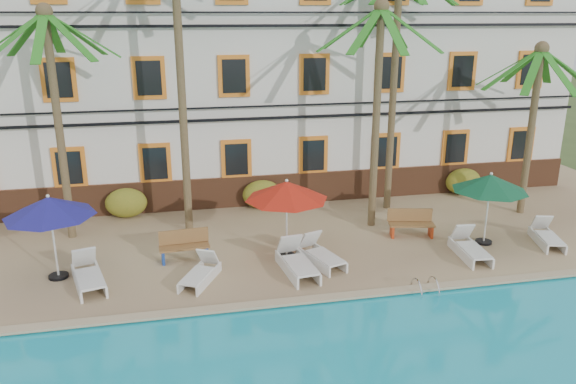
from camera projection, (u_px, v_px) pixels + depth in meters
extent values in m
plane|color=#384C23|center=(321.00, 291.00, 15.70)|extent=(100.00, 100.00, 0.00)
cube|color=tan|center=(285.00, 224.00, 20.32)|extent=(30.00, 12.00, 0.25)
cube|color=tan|center=(330.00, 297.00, 14.78)|extent=(30.00, 0.35, 0.06)
cube|color=silver|center=(261.00, 68.00, 23.43)|extent=(25.00, 6.00, 10.00)
cube|color=brown|center=(276.00, 189.00, 21.91)|extent=(25.00, 0.12, 1.20)
cube|color=orange|center=(70.00, 168.00, 20.07)|extent=(1.15, 0.10, 1.50)
cube|color=black|center=(69.00, 168.00, 20.02)|extent=(0.85, 0.04, 1.20)
cube|color=orange|center=(155.00, 163.00, 20.65)|extent=(1.15, 0.10, 1.50)
cube|color=black|center=(155.00, 164.00, 20.61)|extent=(0.85, 0.04, 1.20)
cube|color=orange|center=(236.00, 159.00, 21.24)|extent=(1.15, 0.10, 1.50)
cube|color=black|center=(237.00, 159.00, 21.19)|extent=(0.85, 0.04, 1.20)
cube|color=orange|center=(313.00, 155.00, 21.82)|extent=(1.15, 0.10, 1.50)
cube|color=black|center=(313.00, 156.00, 21.77)|extent=(0.85, 0.04, 1.20)
cube|color=orange|center=(386.00, 152.00, 22.40)|extent=(1.15, 0.10, 1.50)
cube|color=black|center=(386.00, 152.00, 22.35)|extent=(0.85, 0.04, 1.20)
cube|color=orange|center=(455.00, 148.00, 22.98)|extent=(1.15, 0.10, 1.50)
cube|color=black|center=(456.00, 148.00, 22.94)|extent=(0.85, 0.04, 1.20)
cube|color=orange|center=(521.00, 145.00, 23.56)|extent=(1.15, 0.10, 1.50)
cube|color=black|center=(521.00, 145.00, 23.52)|extent=(0.85, 0.04, 1.20)
cube|color=orange|center=(59.00, 80.00, 19.13)|extent=(1.15, 0.10, 1.50)
cube|color=black|center=(58.00, 80.00, 19.08)|extent=(0.85, 0.04, 1.20)
cube|color=orange|center=(149.00, 78.00, 19.71)|extent=(1.15, 0.10, 1.50)
cube|color=black|center=(149.00, 78.00, 19.66)|extent=(0.85, 0.04, 1.20)
cube|color=orange|center=(234.00, 76.00, 20.29)|extent=(1.15, 0.10, 1.50)
cube|color=black|center=(234.00, 76.00, 20.24)|extent=(0.85, 0.04, 1.20)
cube|color=orange|center=(314.00, 74.00, 20.87)|extent=(1.15, 0.10, 1.50)
cube|color=black|center=(315.00, 74.00, 20.83)|extent=(0.85, 0.04, 1.20)
cube|color=orange|center=(390.00, 73.00, 21.46)|extent=(1.15, 0.10, 1.50)
cube|color=black|center=(391.00, 73.00, 21.41)|extent=(0.85, 0.04, 1.20)
cube|color=orange|center=(462.00, 71.00, 22.04)|extent=(1.15, 0.10, 1.50)
cube|color=black|center=(463.00, 71.00, 21.99)|extent=(0.85, 0.04, 1.20)
cube|color=orange|center=(530.00, 70.00, 22.62)|extent=(1.15, 0.10, 1.50)
cube|color=black|center=(531.00, 70.00, 22.57)|extent=(0.85, 0.04, 1.20)
cube|color=black|center=(276.00, 118.00, 20.91)|extent=(25.00, 0.08, 0.10)
cube|color=black|center=(276.00, 106.00, 20.78)|extent=(25.00, 0.08, 0.06)
cube|color=black|center=(275.00, 26.00, 19.91)|extent=(25.00, 0.08, 0.10)
cube|color=black|center=(275.00, 12.00, 19.77)|extent=(25.00, 0.08, 0.06)
cylinder|color=brown|center=(59.00, 131.00, 17.77)|extent=(0.26, 0.26, 7.23)
sphere|color=brown|center=(44.00, 11.00, 16.66)|extent=(0.50, 0.50, 0.50)
cube|color=#206E1A|center=(54.00, 34.00, 17.85)|extent=(0.28, 2.10, 1.40)
cube|color=#206E1A|center=(27.00, 34.00, 17.42)|extent=(1.69, 1.69, 1.40)
cube|color=#206E1A|center=(10.00, 35.00, 16.67)|extent=(2.10, 0.28, 1.40)
cube|color=#206E1A|center=(15.00, 36.00, 16.04)|extent=(1.69, 1.69, 1.40)
cube|color=#206E1A|center=(40.00, 36.00, 15.90)|extent=(0.28, 2.10, 1.40)
cube|color=#206E1A|center=(69.00, 36.00, 16.33)|extent=(1.69, 1.69, 1.40)
cube|color=#206E1A|center=(84.00, 35.00, 17.08)|extent=(2.10, 0.28, 1.40)
cube|color=#206E1A|center=(77.00, 34.00, 17.71)|extent=(1.69, 1.69, 1.40)
cylinder|color=brown|center=(182.00, 96.00, 17.85)|extent=(0.26, 0.26, 9.31)
cylinder|color=brown|center=(376.00, 122.00, 18.81)|extent=(0.26, 0.26, 7.38)
sphere|color=brown|center=(382.00, 6.00, 17.69)|extent=(0.50, 0.50, 0.50)
cube|color=#206E1A|center=(369.00, 28.00, 18.87)|extent=(0.28, 2.10, 1.40)
cube|color=#206E1A|center=(351.00, 28.00, 18.44)|extent=(1.69, 1.69, 1.40)
cube|color=#206E1A|center=(349.00, 29.00, 17.70)|extent=(2.10, 0.28, 1.40)
cube|color=#206E1A|center=(366.00, 30.00, 17.07)|extent=(1.69, 1.69, 1.40)
cube|color=#206E1A|center=(393.00, 30.00, 16.93)|extent=(0.28, 2.10, 1.40)
cube|color=#206E1A|center=(412.00, 29.00, 17.35)|extent=(1.69, 1.69, 1.40)
cube|color=#206E1A|center=(411.00, 29.00, 18.10)|extent=(2.10, 0.28, 1.40)
cube|color=#206E1A|center=(394.00, 28.00, 18.73)|extent=(1.69, 1.69, 1.40)
cylinder|color=brown|center=(393.00, 93.00, 20.35)|extent=(0.26, 0.26, 8.81)
cylinder|color=brown|center=(530.00, 134.00, 20.26)|extent=(0.26, 0.26, 6.01)
sphere|color=brown|center=(542.00, 48.00, 19.35)|extent=(0.50, 0.50, 0.50)
cube|color=#206E1A|center=(521.00, 66.00, 20.53)|extent=(0.28, 2.10, 1.40)
cube|color=#206E1A|center=(508.00, 67.00, 20.10)|extent=(1.69, 1.69, 1.40)
cube|color=#206E1A|center=(512.00, 69.00, 19.35)|extent=(2.10, 0.28, 1.40)
cube|color=#206E1A|center=(533.00, 71.00, 18.72)|extent=(1.69, 1.69, 1.40)
cube|color=#206E1A|center=(559.00, 72.00, 18.58)|extent=(0.28, 2.10, 1.40)
cube|color=#206E1A|center=(572.00, 70.00, 19.01)|extent=(1.69, 1.69, 1.40)
cube|color=#206E1A|center=(566.00, 68.00, 19.76)|extent=(2.10, 0.28, 1.40)
cube|color=#206E1A|center=(545.00, 66.00, 20.39)|extent=(1.69, 1.69, 1.40)
ellipsoid|color=#2D5317|center=(126.00, 203.00, 20.52)|extent=(1.50, 0.90, 1.10)
ellipsoid|color=#2D5317|center=(262.00, 194.00, 21.50)|extent=(1.50, 0.90, 1.10)
ellipsoid|color=#2D5317|center=(463.00, 181.00, 23.13)|extent=(1.50, 0.90, 1.10)
cylinder|color=black|center=(59.00, 276.00, 15.95)|extent=(0.56, 0.56, 0.08)
cylinder|color=silver|center=(54.00, 239.00, 15.60)|extent=(0.06, 0.06, 2.39)
cone|color=navy|center=(49.00, 207.00, 15.31)|extent=(2.48, 2.48, 0.55)
sphere|color=silver|center=(48.00, 196.00, 15.22)|extent=(0.10, 0.10, 0.10)
cylinder|color=black|center=(287.00, 256.00, 17.28)|extent=(0.56, 0.56, 0.08)
cylinder|color=silver|center=(287.00, 220.00, 16.92)|extent=(0.06, 0.06, 2.41)
cone|color=#AE1C0F|center=(287.00, 190.00, 16.63)|extent=(2.51, 2.51, 0.55)
sphere|color=silver|center=(287.00, 181.00, 16.54)|extent=(0.10, 0.10, 0.10)
cylinder|color=black|center=(484.00, 242.00, 18.35)|extent=(0.54, 0.54, 0.08)
cylinder|color=silver|center=(487.00, 210.00, 18.01)|extent=(0.06, 0.06, 2.30)
cone|color=#0F4D2E|center=(490.00, 183.00, 17.73)|extent=(2.40, 2.40, 0.53)
sphere|color=silver|center=(491.00, 174.00, 17.64)|extent=(0.10, 0.10, 0.10)
cube|color=silver|center=(90.00, 278.00, 15.15)|extent=(0.97, 1.50, 0.06)
cube|color=silver|center=(84.00, 257.00, 15.89)|extent=(0.75, 0.66, 0.69)
cube|color=silver|center=(77.00, 283.00, 15.29)|extent=(0.56, 1.92, 0.32)
cube|color=silver|center=(101.00, 278.00, 15.56)|extent=(0.56, 1.92, 0.32)
cube|color=silver|center=(196.00, 276.00, 15.40)|extent=(1.03, 1.31, 0.05)
cube|color=silver|center=(208.00, 257.00, 16.10)|extent=(0.69, 0.64, 0.59)
cube|color=silver|center=(191.00, 276.00, 15.73)|extent=(0.82, 1.53, 0.27)
cube|color=silver|center=(209.00, 278.00, 15.59)|extent=(0.82, 1.53, 0.27)
cube|color=silver|center=(301.00, 265.00, 15.91)|extent=(0.82, 1.51, 0.07)
cube|color=silver|center=(289.00, 244.00, 16.73)|extent=(0.72, 0.60, 0.72)
cube|color=silver|center=(286.00, 269.00, 16.11)|extent=(0.30, 2.05, 0.33)
cube|color=silver|center=(308.00, 266.00, 16.31)|extent=(0.30, 2.05, 0.33)
cube|color=silver|center=(326.00, 257.00, 16.53)|extent=(0.98, 1.43, 0.06)
cube|color=silver|center=(310.00, 239.00, 17.21)|extent=(0.72, 0.64, 0.65)
cube|color=silver|center=(313.00, 261.00, 16.65)|extent=(0.63, 1.79, 0.30)
cube|color=silver|center=(329.00, 257.00, 16.93)|extent=(0.63, 1.79, 0.30)
cube|color=silver|center=(474.00, 250.00, 16.97)|extent=(0.72, 1.37, 0.06)
cube|color=silver|center=(462.00, 232.00, 17.77)|extent=(0.65, 0.54, 0.66)
cube|color=silver|center=(460.00, 253.00, 17.23)|extent=(0.22, 1.89, 0.31)
cube|color=silver|center=(479.00, 252.00, 17.30)|extent=(0.22, 1.89, 0.31)
cube|color=silver|center=(550.00, 238.00, 17.95)|extent=(0.88, 1.34, 0.06)
cube|color=silver|center=(541.00, 222.00, 18.69)|extent=(0.67, 0.59, 0.62)
cube|color=silver|center=(538.00, 240.00, 18.24)|extent=(0.52, 1.71, 0.28)
cube|color=silver|center=(556.00, 240.00, 18.20)|extent=(0.52, 1.71, 0.28)
cube|color=olive|center=(184.00, 247.00, 16.94)|extent=(1.53, 0.57, 0.06)
cube|color=olive|center=(183.00, 236.00, 17.06)|extent=(1.50, 0.18, 0.45)
cube|color=navy|center=(163.00, 257.00, 16.83)|extent=(0.12, 0.45, 0.40)
cube|color=navy|center=(206.00, 252.00, 17.18)|extent=(0.12, 0.45, 0.40)
cube|color=olive|center=(412.00, 225.00, 18.75)|extent=(1.56, 0.75, 0.06)
cube|color=olive|center=(411.00, 215.00, 18.88)|extent=(1.48, 0.37, 0.45)
cube|color=#B03514|center=(392.00, 231.00, 18.82)|extent=(0.17, 0.46, 0.40)
cube|color=#B03514|center=(431.00, 231.00, 18.82)|extent=(0.17, 0.46, 0.40)
torus|color=silver|center=(416.00, 291.00, 15.16)|extent=(0.04, 0.74, 0.74)
torus|color=silver|center=(433.00, 290.00, 15.25)|extent=(0.04, 0.74, 0.74)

